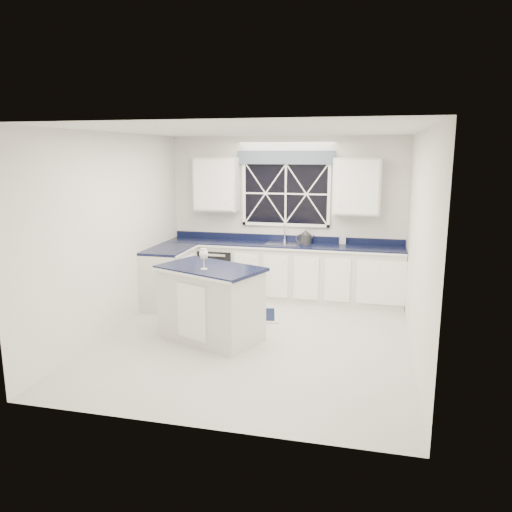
% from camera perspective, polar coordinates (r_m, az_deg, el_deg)
% --- Properties ---
extents(ground, '(4.50, 4.50, 0.00)m').
position_cam_1_polar(ground, '(6.74, -0.10, -9.43)').
color(ground, '#B8B9B4').
rests_on(ground, ground).
extents(back_wall, '(4.00, 0.10, 2.70)m').
position_cam_1_polar(back_wall, '(8.55, 3.44, 4.47)').
color(back_wall, white).
rests_on(back_wall, ground).
extents(base_cabinets, '(3.99, 1.60, 0.90)m').
position_cam_1_polar(base_cabinets, '(8.34, 0.56, -2.00)').
color(base_cabinets, silver).
rests_on(base_cabinets, ground).
extents(countertop, '(3.98, 0.64, 0.04)m').
position_cam_1_polar(countertop, '(8.33, 3.04, 1.28)').
color(countertop, black).
rests_on(countertop, base_cabinets).
extents(dishwasher, '(0.60, 0.58, 0.82)m').
position_cam_1_polar(dishwasher, '(8.70, -4.14, -1.72)').
color(dishwasher, black).
rests_on(dishwasher, ground).
extents(window, '(1.65, 0.09, 1.26)m').
position_cam_1_polar(window, '(8.46, 3.42, 7.66)').
color(window, black).
rests_on(window, ground).
extents(upper_cabinets, '(3.10, 0.34, 0.90)m').
position_cam_1_polar(upper_cabinets, '(8.33, 3.28, 8.08)').
color(upper_cabinets, silver).
rests_on(upper_cabinets, ground).
extents(faucet, '(0.05, 0.20, 0.30)m').
position_cam_1_polar(faucet, '(8.49, 3.29, 2.70)').
color(faucet, silver).
rests_on(faucet, countertop).
extents(island, '(1.52, 1.23, 0.98)m').
position_cam_1_polar(island, '(6.62, -5.15, -5.36)').
color(island, silver).
rests_on(island, ground).
extents(rug, '(1.30, 0.95, 0.02)m').
position_cam_1_polar(rug, '(7.65, -1.83, -6.72)').
color(rug, beige).
rests_on(rug, ground).
extents(kettle, '(0.31, 0.25, 0.23)m').
position_cam_1_polar(kettle, '(8.34, 5.67, 2.13)').
color(kettle, '#303133').
rests_on(kettle, countertop).
extents(wine_glass, '(0.11, 0.11, 0.27)m').
position_cam_1_polar(wine_glass, '(6.32, -6.00, 0.11)').
color(wine_glass, white).
rests_on(wine_glass, island).
extents(soap_bottle, '(0.11, 0.12, 0.20)m').
position_cam_1_polar(soap_bottle, '(8.41, 9.86, 2.04)').
color(soap_bottle, silver).
rests_on(soap_bottle, countertop).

